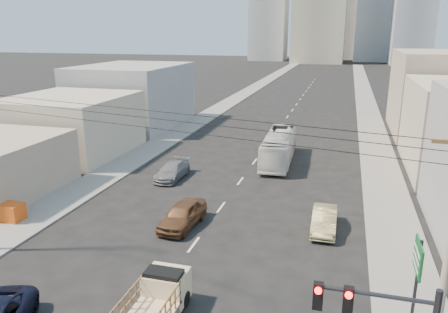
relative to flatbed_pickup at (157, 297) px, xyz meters
The scene contains 19 objects.
sidewalk_left 70.19m from the flatbed_pickup, 100.29° to the left, with size 3.50×180.00×0.12m, color gray.
sidewalk_right 69.93m from the flatbed_pickup, 80.98° to the left, with size 3.50×180.00×0.12m, color gray.
lane_dashes 52.07m from the flatbed_pickup, 90.87° to the left, with size 0.15×104.00×0.01m.
flatbed_pickup is the anchor object (origin of this frame).
city_bus 25.67m from the flatbed_pickup, 86.73° to the left, with size 2.49×10.65×2.97m, color silver.
sedan_brown 9.63m from the flatbed_pickup, 104.07° to the left, with size 1.90×4.72×1.61m, color brown.
sedan_tan 12.98m from the flatbed_pickup, 59.33° to the left, with size 1.51×4.34×1.43m, color #968858.
sedan_grey 19.34m from the flatbed_pickup, 110.08° to the left, with size 1.94×4.78×1.39m, color slate.
green_sign 10.72m from the flatbed_pickup, ahead, with size 0.18×1.60×5.00m.
utility_pole 11.63m from the flatbed_pickup, 10.29° to the right, with size 1.80×0.24×10.00m.
overhead_wires 7.93m from the flatbed_pickup, 144.93° to the left, with size 23.01×5.02×0.72m.
crate_stack 15.44m from the flatbed_pickup, 153.34° to the left, with size 1.80×1.20×1.14m.
bldg_right_far 47.31m from the flatbed_pickup, 65.96° to the left, with size 12.00×16.00×10.00m, color tan.
bldg_left_mid 30.44m from the flatbed_pickup, 130.64° to the left, with size 11.00×12.00×6.00m, color beige.
bldg_left_far 43.22m from the flatbed_pickup, 118.07° to the left, with size 12.00×16.00×8.00m, color gray.
midrise_ne 185.82m from the flatbed_pickup, 84.66° to the left, with size 16.00×16.00×40.00m, color #94989C.
midrise_nw 181.75m from the flatbed_pickup, 98.51° to the left, with size 15.00×15.00×34.00m, color #94989C.
midrise_back 200.22m from the flatbed_pickup, 88.50° to the left, with size 18.00×18.00×44.00m, color gray.
midrise_east 167.13m from the flatbed_pickup, 79.90° to the left, with size 14.00×14.00×28.00m, color #94989C.
Camera 1 is at (8.12, -14.31, 12.33)m, focal length 35.00 mm.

